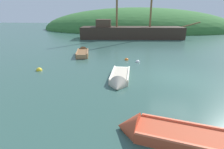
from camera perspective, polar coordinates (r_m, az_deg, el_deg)
The scene contains 9 objects.
ground_plane at distance 11.78m, azimuth 18.80°, elevation -0.71°, with size 120.00×120.00×0.00m, color #33564C.
shore_hill at distance 45.21m, azimuth 7.45°, elevation 13.93°, with size 44.83×24.84×10.06m, color #387033.
sailing_ship at distance 28.96m, azimuth 5.86°, elevation 12.59°, with size 18.25×6.00×11.98m.
rowboat_center at distance 17.40m, azimuth -9.23°, elevation 6.67°, with size 1.79×3.45×0.96m.
rowboat_near_dock at distance 10.48m, azimuth 2.38°, elevation -1.56°, with size 1.16×3.50×1.01m.
rowboat_far at distance 6.19m, azimuth 15.58°, elevation -17.81°, with size 3.56×1.76×1.11m.
buoy_white at distance 14.69m, azimuth 8.11°, elevation 3.89°, with size 0.35×0.35×0.35m, color white.
buoy_orange at distance 15.27m, azimuth 4.61°, elevation 4.59°, with size 0.33×0.33×0.33m, color orange.
buoy_yellow at distance 13.37m, azimuth -22.02°, elevation 1.18°, with size 0.42×0.42×0.42m, color yellow.
Camera 1 is at (-2.07, -10.98, 3.74)m, focal length 28.91 mm.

